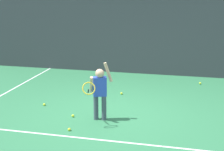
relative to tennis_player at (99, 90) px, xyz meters
The scene contains 12 objects.
ground_plane 0.89m from the tennis_player, 69.83° to the left, with size 20.00×20.00×0.00m, color #2D7247.
court_line_baseline 1.27m from the tennis_player, 80.17° to the right, with size 9.00×0.05×0.00m, color white.
court_line_sideline 3.61m from the tennis_player, 155.21° to the left, with size 0.05×9.00×0.00m, color white.
back_fence_windscreen 4.69m from the tennis_player, 87.78° to the left, with size 13.22×0.08×3.40m, color #383D42.
fence_post_1 5.65m from the tennis_player, 123.32° to the left, with size 0.09×0.09×3.55m, color slate.
fence_post_2 4.76m from the tennis_player, 87.81° to the left, with size 0.09×0.09×3.55m, color slate.
tennis_player is the anchor object (origin of this frame).
tennis_ball_0 2.11m from the tennis_player, 87.15° to the left, with size 0.07×0.07×0.07m, color #CCE033.
tennis_ball_2 0.96m from the tennis_player, behind, with size 0.07×0.07×0.07m, color #CCE033.
tennis_ball_4 1.12m from the tennis_player, 121.93° to the right, with size 0.07×0.07×0.07m, color #CCE033.
tennis_ball_5 1.89m from the tennis_player, 160.21° to the left, with size 0.07×0.07×0.07m, color #CCE033.
tennis_ball_6 4.34m from the tennis_player, 57.27° to the left, with size 0.07×0.07×0.07m, color #CCE033.
Camera 1 is at (1.77, -7.43, 2.93)m, focal length 53.49 mm.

